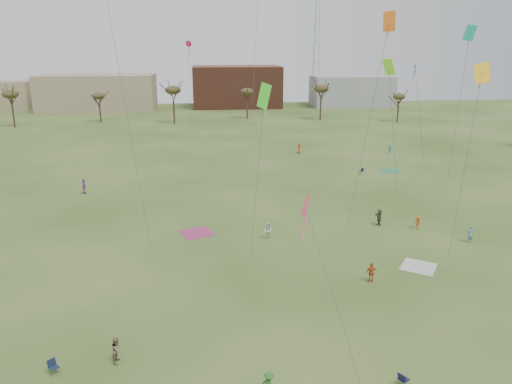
{
  "coord_description": "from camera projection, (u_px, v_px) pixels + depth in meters",
  "views": [
    {
      "loc": [
        -4.23,
        -30.08,
        18.36
      ],
      "look_at": [
        0.0,
        12.0,
        5.5
      ],
      "focal_mm": 34.28,
      "sensor_mm": 36.0,
      "label": 1
    }
  ],
  "objects": [
    {
      "name": "spectator_fore_c",
      "position": [
        379.0,
        217.0,
        51.35
      ],
      "size": [
        0.54,
        1.65,
        1.77
      ],
      "primitive_type": "imported",
      "rotation": [
        0.0,
        0.0,
        4.7
      ],
      "color": "brown",
      "rests_on": "ground"
    },
    {
      "name": "spectator_mid_d",
      "position": [
        84.0,
        186.0,
        62.12
      ],
      "size": [
        0.55,
        1.16,
        1.92
      ],
      "primitive_type": "imported",
      "rotation": [
        0.0,
        0.0,
        1.65
      ],
      "color": "purple",
      "rests_on": "ground"
    },
    {
      "name": "tree_line",
      "position": [
        213.0,
        97.0,
        107.36
      ],
      "size": [
        117.44,
        49.32,
        8.91
      ],
      "color": "#3A2B1E",
      "rests_on": "ground"
    },
    {
      "name": "blanket_plum",
      "position": [
        196.0,
        233.0,
        49.44
      ],
      "size": [
        3.81,
        3.81,
        0.03
      ],
      "primitive_type": "cube",
      "rotation": [
        0.0,
        0.0,
        1.92
      ],
      "color": "#AB3469",
      "rests_on": "ground"
    },
    {
      "name": "building_brick",
      "position": [
        237.0,
        86.0,
        147.34
      ],
      "size": [
        26.0,
        16.0,
        12.0
      ],
      "primitive_type": "cube",
      "color": "brown",
      "rests_on": "ground"
    },
    {
      "name": "flyer_mid_c",
      "position": [
        470.0,
        234.0,
        46.87
      ],
      "size": [
        0.7,
        0.53,
        1.72
      ],
      "primitive_type": "imported",
      "rotation": [
        0.0,
        0.0,
        3.35
      ],
      "color": "#6689AB",
      "rests_on": "ground"
    },
    {
      "name": "radio_tower",
      "position": [
        316.0,
        41.0,
        150.65
      ],
      "size": [
        1.51,
        1.72,
        41.0
      ],
      "color": "#9EA3A8",
      "rests_on": "ground"
    },
    {
      "name": "blanket_cream",
      "position": [
        419.0,
        267.0,
        41.94
      ],
      "size": [
        3.82,
        3.82,
        0.03
      ],
      "primitive_type": "cube",
      "rotation": [
        0.0,
        0.0,
        0.97
      ],
      "color": "silver",
      "rests_on": "ground"
    },
    {
      "name": "building_grey",
      "position": [
        351.0,
        91.0,
        149.22
      ],
      "size": [
        24.0,
        12.0,
        9.0
      ],
      "primitive_type": "cube",
      "color": "gray",
      "rests_on": "ground"
    },
    {
      "name": "camp_chair_left",
      "position": [
        54.0,
        370.0,
        28.3
      ],
      "size": [
        0.74,
        0.74,
        0.87
      ],
      "rotation": [
        0.0,
        0.0,
        0.76
      ],
      "color": "#142139",
      "rests_on": "ground"
    },
    {
      "name": "spectator_mid_e",
      "position": [
        268.0,
        231.0,
        47.66
      ],
      "size": [
        1.03,
        1.07,
        1.73
      ],
      "primitive_type": "imported",
      "rotation": [
        0.0,
        0.0,
        5.36
      ],
      "color": "white",
      "rests_on": "ground"
    },
    {
      "name": "kites_aloft",
      "position": [
        230.0,
        17.0,
        53.74
      ],
      "size": [
        63.97,
        63.85,
        27.84
      ],
      "color": "#E94C1B",
      "rests_on": "ground"
    },
    {
      "name": "flyer_far_c",
      "position": [
        390.0,
        150.0,
        85.09
      ],
      "size": [
        0.58,
        0.93,
        1.38
      ],
      "primitive_type": "imported",
      "rotation": [
        0.0,
        0.0,
        4.79
      ],
      "color": "#205D94",
      "rests_on": "ground"
    },
    {
      "name": "flyer_far_b",
      "position": [
        299.0,
        148.0,
        85.29
      ],
      "size": [
        0.92,
        0.97,
        1.67
      ],
      "primitive_type": "imported",
      "rotation": [
        0.0,
        0.0,
        0.9
      ],
      "color": "#BC4620",
      "rests_on": "ground"
    },
    {
      "name": "ground",
      "position": [
        273.0,
        316.0,
        34.38
      ],
      "size": [
        260.0,
        260.0,
        0.0
      ],
      "primitive_type": "plane",
      "color": "#2D4F18",
      "rests_on": "ground"
    },
    {
      "name": "camp_chair_right",
      "position": [
        361.0,
        172.0,
        71.79
      ],
      "size": [
        0.72,
        0.7,
        0.87
      ],
      "rotation": [
        0.0,
        0.0,
        5.22
      ],
      "color": "#131B35",
      "rests_on": "ground"
    },
    {
      "name": "spectator_fore_b",
      "position": [
        117.0,
        350.0,
        29.21
      ],
      "size": [
        0.74,
        0.89,
        1.64
      ],
      "primitive_type": "imported",
      "rotation": [
        0.0,
        0.0,
        1.41
      ],
      "color": "#806351",
      "rests_on": "ground"
    },
    {
      "name": "spectator_fore_a",
      "position": [
        371.0,
        272.0,
        39.09
      ],
      "size": [
        0.99,
        0.45,
        1.65
      ],
      "primitive_type": "imported",
      "rotation": [
        0.0,
        0.0,
        3.2
      ],
      "color": "#C55721",
      "rests_on": "ground"
    },
    {
      "name": "camp_chair_center",
      "position": [
        403.0,
        382.0,
        27.3
      ],
      "size": [
        0.73,
        0.72,
        0.87
      ],
      "rotation": [
        0.0,
        0.0,
        2.17
      ],
      "color": "#141A38",
      "rests_on": "ground"
    },
    {
      "name": "flyer_mid_b",
      "position": [
        418.0,
        222.0,
        50.36
      ],
      "size": [
        0.91,
        1.09,
        1.46
      ],
      "primitive_type": "imported",
      "rotation": [
        0.0,
        0.0,
        5.17
      ],
      "color": "#C25A24",
      "rests_on": "ground"
    },
    {
      "name": "building_tan",
      "position": [
        98.0,
        93.0,
        139.05
      ],
      "size": [
        32.0,
        14.0,
        10.0
      ],
      "primitive_type": "cube",
      "color": "#937F60",
      "rests_on": "ground"
    },
    {
      "name": "blanket_olive",
      "position": [
        390.0,
        171.0,
        73.57
      ],
      "size": [
        3.7,
        3.7,
        0.03
      ],
      "primitive_type": "cube",
      "rotation": [
        0.0,
        0.0,
        1.11
      ],
      "color": "#318960",
      "rests_on": "ground"
    }
  ]
}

